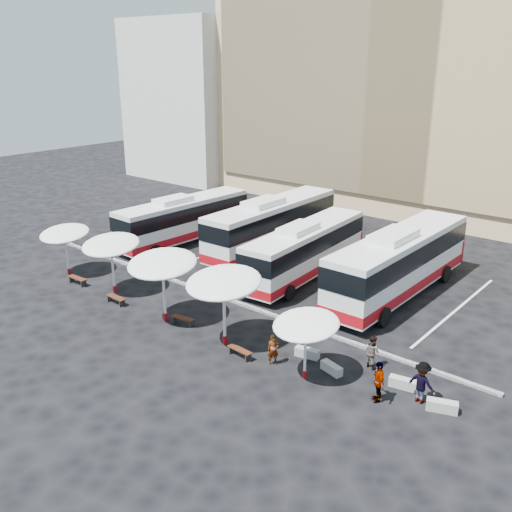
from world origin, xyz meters
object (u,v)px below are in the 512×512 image
Objects in this scene: wood_bench_3 at (240,351)px; passenger_1 at (372,352)px; passenger_0 at (273,350)px; bus_2 at (306,249)px; bus_0 at (184,218)px; wood_bench_1 at (116,298)px; conc_bench_1 at (332,368)px; conc_bench_0 at (307,353)px; sunshade_1 at (111,245)px; wood_bench_2 at (183,319)px; sunshade_3 at (224,283)px; conc_bench_2 at (403,383)px; wood_bench_0 at (77,279)px; sunshade_2 at (162,264)px; bus_3 at (400,261)px; bus_1 at (272,223)px; sunshade_0 at (65,234)px; sunshade_4 at (306,325)px; conc_bench_3 at (442,406)px; passenger_3 at (422,382)px; passenger_2 at (378,381)px.

passenger_1 is (5.39, 3.28, 0.48)m from wood_bench_3.
passenger_1 reaches higher than passenger_0.
bus_0 is at bearing 175.31° from bus_2.
wood_bench_1 is 1.27× the size of conc_bench_1.
bus_2 is at bearing 109.26° from wood_bench_3.
conc_bench_0 is 0.79× the size of passenger_0.
wood_bench_2 is (6.64, -0.45, -2.77)m from sunshade_1.
sunshade_3 is at bearing 159.91° from wood_bench_3.
conc_bench_2 reaches higher than wood_bench_2.
sunshade_3 reaches higher than wood_bench_0.
sunshade_1 is 0.94× the size of sunshade_2.
sunshade_2 is (-8.27, -11.58, 1.16)m from bus_3.
sunshade_0 is (-7.49, -12.70, 0.72)m from bus_1.
sunshade_0 reaches higher than conc_bench_1.
bus_1 is 3.14× the size of sunshade_3.
conc_bench_1 is at bearing -163.60° from conc_bench_2.
bus_1 is at bearing 145.35° from conc_bench_2.
conc_bench_1 is (10.15, 1.20, -3.14)m from sunshade_2.
sunshade_0 reaches higher than conc_bench_0.
sunshade_3 reaches higher than sunshade_1.
sunshade_4 reaches higher than passenger_1.
conc_bench_2 is at bearing -41.03° from bus_2.
sunshade_0 is at bearing 178.24° from sunshade_4.
bus_0 is 20.15m from conc_bench_0.
passenger_3 is at bearing 176.12° from conc_bench_3.
bus_1 reaches higher than conc_bench_0.
sunshade_2 is 3.03× the size of passenger_1.
sunshade_3 reaches higher than conc_bench_3.
sunshade_1 is 14.25m from conc_bench_0.
sunshade_2 is 9.15m from conc_bench_0.
passenger_1 is (2.87, 1.16, 0.58)m from conc_bench_0.
passenger_0 is (-7.75, -1.48, 0.53)m from conc_bench_3.
conc_bench_1 is (4.23, 1.65, -0.11)m from wood_bench_3.
wood_bench_2 is (10.72, -10.31, -1.60)m from bus_0.
sunshade_2 is at bearing -7.22° from sunshade_1.
sunshade_0 is 23.92m from conc_bench_2.
conc_bench_2 is at bearing 12.81° from sunshade_3.
bus_0 is 17.86m from bus_3.
wood_bench_1 is at bearing -178.19° from sunshade_4.
bus_3 reaches higher than passenger_2.
passenger_2 is at bearing -42.30° from passenger_0.
conc_bench_2 is 1.38m from passenger_3.
bus_3 is 3.98× the size of sunshade_4.
wood_bench_3 reaches higher than wood_bench_2.
sunshade_4 is 8.61m from wood_bench_2.
wood_bench_2 is (11.59, -0.40, -2.52)m from sunshade_0.
bus_3 is 20.37m from wood_bench_0.
sunshade_4 is at bearing -2.51° from sunshade_1.
bus_1 is at bearing 107.38° from wood_bench_2.
sunshade_0 is 3.50× the size of conc_bench_0.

